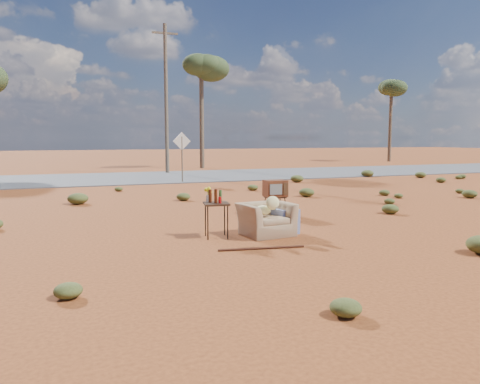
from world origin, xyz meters
name	(u,v)px	position (x,y,z in m)	size (l,w,h in m)	color
ground	(257,242)	(0.00, 0.00, 0.00)	(140.00, 140.00, 0.00)	#99491E
highway	(138,178)	(0.00, 15.00, 0.02)	(140.00, 7.00, 0.04)	#565659
armchair	(269,215)	(0.49, 0.50, 0.41)	(1.23, 0.88, 0.87)	#9B7854
tv_unit	(275,189)	(1.67, 2.77, 0.65)	(0.56, 0.46, 0.88)	black
side_table	(214,201)	(-0.62, 0.65, 0.71)	(0.56, 0.56, 0.97)	#382014
rusty_bar	(262,248)	(-0.16, -0.60, 0.02)	(0.04, 0.04, 1.55)	#4A1C13
road_sign	(182,148)	(1.50, 12.00, 1.50)	(0.78, 0.06, 2.19)	brown
eucalyptus_center	(201,66)	(5.00, 21.00, 6.43)	(3.20, 3.20, 7.60)	brown
eucalyptus_right	(392,89)	(22.00, 24.00, 5.94)	(3.20, 3.20, 7.10)	brown
utility_pole_center	(166,97)	(2.00, 17.50, 4.15)	(1.40, 0.20, 8.00)	brown
scrub_patch	(165,205)	(-0.82, 4.41, 0.14)	(17.49, 8.07, 0.33)	#4F5826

